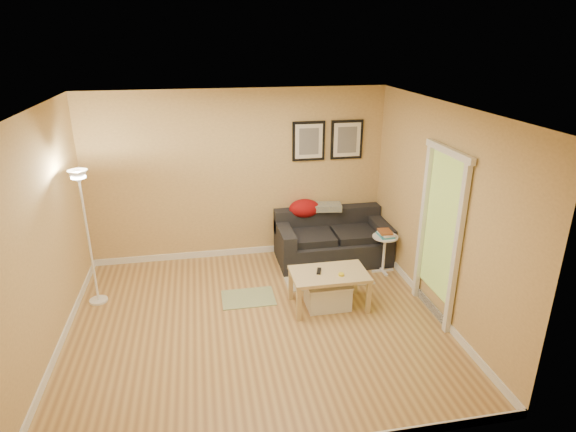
% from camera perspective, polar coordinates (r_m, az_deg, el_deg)
% --- Properties ---
extents(floor, '(4.50, 4.50, 0.00)m').
position_cam_1_polar(floor, '(5.99, -3.75, -12.70)').
color(floor, tan).
rests_on(floor, ground).
extents(ceiling, '(4.50, 4.50, 0.00)m').
position_cam_1_polar(ceiling, '(5.04, -4.47, 12.72)').
color(ceiling, white).
rests_on(ceiling, wall_back).
extents(wall_back, '(4.50, 0.00, 4.50)m').
position_cam_1_polar(wall_back, '(7.26, -5.98, 4.76)').
color(wall_back, '#DBB570').
rests_on(wall_back, ground).
extents(wall_front, '(4.50, 0.00, 4.50)m').
position_cam_1_polar(wall_front, '(3.62, -0.18, -12.92)').
color(wall_front, '#DBB570').
rests_on(wall_front, ground).
extents(wall_left, '(0.00, 4.00, 4.00)m').
position_cam_1_polar(wall_left, '(5.62, -27.53, -2.59)').
color(wall_left, '#DBB570').
rests_on(wall_left, ground).
extents(wall_right, '(0.00, 4.00, 4.00)m').
position_cam_1_polar(wall_right, '(6.04, 17.62, 0.44)').
color(wall_right, '#DBB570').
rests_on(wall_right, ground).
extents(baseboard_back, '(4.50, 0.02, 0.10)m').
position_cam_1_polar(baseboard_back, '(7.70, -5.62, -4.23)').
color(baseboard_back, white).
rests_on(baseboard_back, ground).
extents(baseboard_left, '(0.02, 4.00, 0.10)m').
position_cam_1_polar(baseboard_left, '(6.18, -25.46, -13.29)').
color(baseboard_left, white).
rests_on(baseboard_left, ground).
extents(baseboard_right, '(0.02, 4.00, 0.10)m').
position_cam_1_polar(baseboard_right, '(6.56, 16.34, -9.83)').
color(baseboard_right, white).
rests_on(baseboard_right, ground).
extents(sofa, '(1.70, 0.90, 0.75)m').
position_cam_1_polar(sofa, '(7.38, 5.36, -2.60)').
color(sofa, black).
rests_on(sofa, ground).
extents(red_throw, '(0.48, 0.36, 0.28)m').
position_cam_1_polar(red_throw, '(7.43, 1.98, 0.93)').
color(red_throw, maroon).
rests_on(red_throw, sofa).
extents(plaid_throw, '(0.45, 0.32, 0.10)m').
position_cam_1_polar(plaid_throw, '(7.48, 4.78, 1.11)').
color(plaid_throw, tan).
rests_on(plaid_throw, sofa).
extents(framed_print_left, '(0.50, 0.04, 0.60)m').
position_cam_1_polar(framed_print_left, '(7.28, 2.48, 8.95)').
color(framed_print_left, black).
rests_on(framed_print_left, wall_back).
extents(framed_print_right, '(0.50, 0.04, 0.60)m').
position_cam_1_polar(framed_print_right, '(7.44, 7.05, 9.07)').
color(framed_print_right, black).
rests_on(framed_print_right, wall_back).
extents(area_rug, '(1.25, 0.85, 0.01)m').
position_cam_1_polar(area_rug, '(7.09, 4.50, -6.92)').
color(area_rug, '#BAB093').
rests_on(area_rug, ground).
extents(green_runner, '(0.70, 0.50, 0.01)m').
position_cam_1_polar(green_runner, '(6.50, -4.79, -9.74)').
color(green_runner, '#668C4C').
rests_on(green_runner, ground).
extents(coffee_table, '(1.11, 0.86, 0.48)m').
position_cam_1_polar(coffee_table, '(6.22, 4.90, -8.75)').
color(coffee_table, tan).
rests_on(coffee_table, ground).
extents(remote_control, '(0.10, 0.17, 0.02)m').
position_cam_1_polar(remote_control, '(6.11, 3.72, -6.60)').
color(remote_control, black).
rests_on(remote_control, coffee_table).
extents(tape_roll, '(0.07, 0.07, 0.03)m').
position_cam_1_polar(tape_roll, '(6.04, 6.40, -6.98)').
color(tape_roll, yellow).
rests_on(tape_roll, coffee_table).
extents(storage_bin, '(0.57, 0.41, 0.35)m').
position_cam_1_polar(storage_bin, '(6.24, 4.77, -9.33)').
color(storage_bin, white).
rests_on(storage_bin, ground).
extents(side_table, '(0.37, 0.37, 0.57)m').
position_cam_1_polar(side_table, '(7.17, 11.42, -4.48)').
color(side_table, white).
rests_on(side_table, ground).
extents(book_stack, '(0.22, 0.28, 0.08)m').
position_cam_1_polar(book_stack, '(7.04, 11.63, -2.04)').
color(book_stack, teal).
rests_on(book_stack, side_table).
extents(floor_lamp, '(0.23, 0.23, 1.81)m').
position_cam_1_polar(floor_lamp, '(6.52, -22.73, -2.93)').
color(floor_lamp, white).
rests_on(floor_lamp, ground).
extents(doorway, '(0.12, 1.01, 2.13)m').
position_cam_1_polar(doorway, '(5.99, 17.57, -2.55)').
color(doorway, white).
rests_on(doorway, ground).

